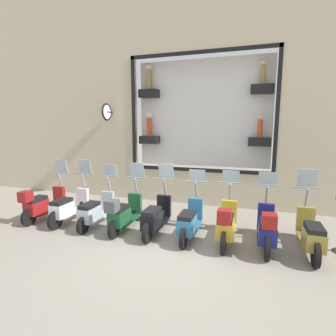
{
  "coord_description": "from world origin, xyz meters",
  "views": [
    {
      "loc": [
        -5.22,
        -1.71,
        2.68
      ],
      "look_at": [
        2.08,
        0.66,
        1.44
      ],
      "focal_mm": 28.0,
      "sensor_mm": 36.0,
      "label": 1
    }
  ],
  "objects_px": {
    "scooter_green_5": "(123,213)",
    "scooter_olive_0": "(311,234)",
    "scooter_yellow_2": "(226,224)",
    "scooter_red_8": "(42,204)",
    "scooter_navy_1": "(267,229)",
    "scooter_black_4": "(156,217)",
    "scooter_white_7": "(69,207)",
    "scooter_silver_6": "(96,211)",
    "scooter_teal_3": "(190,221)"
  },
  "relations": [
    {
      "from": "scooter_olive_0",
      "to": "scooter_yellow_2",
      "type": "height_order",
      "value": "scooter_olive_0"
    },
    {
      "from": "scooter_silver_6",
      "to": "scooter_white_7",
      "type": "relative_size",
      "value": 0.99
    },
    {
      "from": "scooter_yellow_2",
      "to": "scooter_green_5",
      "type": "xyz_separation_m",
      "value": [
        -0.01,
        2.6,
        -0.01
      ]
    },
    {
      "from": "scooter_navy_1",
      "to": "scooter_green_5",
      "type": "distance_m",
      "value": 3.46
    },
    {
      "from": "scooter_green_5",
      "to": "scooter_red_8",
      "type": "distance_m",
      "value": 2.6
    },
    {
      "from": "scooter_teal_3",
      "to": "scooter_white_7",
      "type": "bearing_deg",
      "value": 89.91
    },
    {
      "from": "scooter_navy_1",
      "to": "scooter_yellow_2",
      "type": "distance_m",
      "value": 0.87
    },
    {
      "from": "scooter_red_8",
      "to": "scooter_green_5",
      "type": "bearing_deg",
      "value": -90.06
    },
    {
      "from": "scooter_olive_0",
      "to": "scooter_black_4",
      "type": "height_order",
      "value": "scooter_olive_0"
    },
    {
      "from": "scooter_yellow_2",
      "to": "scooter_silver_6",
      "type": "xyz_separation_m",
      "value": [
        0.05,
        3.46,
        -0.06
      ]
    },
    {
      "from": "scooter_olive_0",
      "to": "scooter_navy_1",
      "type": "distance_m",
      "value": 0.87
    },
    {
      "from": "scooter_teal_3",
      "to": "scooter_red_8",
      "type": "distance_m",
      "value": 4.33
    },
    {
      "from": "scooter_navy_1",
      "to": "scooter_white_7",
      "type": "bearing_deg",
      "value": 89.32
    },
    {
      "from": "scooter_teal_3",
      "to": "scooter_white_7",
      "type": "xyz_separation_m",
      "value": [
        0.01,
        3.46,
        0.01
      ]
    },
    {
      "from": "scooter_olive_0",
      "to": "scooter_green_5",
      "type": "height_order",
      "value": "scooter_olive_0"
    },
    {
      "from": "scooter_navy_1",
      "to": "scooter_silver_6",
      "type": "distance_m",
      "value": 4.33
    },
    {
      "from": "scooter_navy_1",
      "to": "scooter_white_7",
      "type": "xyz_separation_m",
      "value": [
        0.06,
        5.19,
        -0.04
      ]
    },
    {
      "from": "scooter_silver_6",
      "to": "scooter_white_7",
      "type": "xyz_separation_m",
      "value": [
        0.01,
        0.87,
        0.02
      ]
    },
    {
      "from": "scooter_olive_0",
      "to": "scooter_yellow_2",
      "type": "relative_size",
      "value": 1.0
    },
    {
      "from": "scooter_navy_1",
      "to": "scooter_red_8",
      "type": "height_order",
      "value": "scooter_red_8"
    },
    {
      "from": "scooter_teal_3",
      "to": "scooter_green_5",
      "type": "distance_m",
      "value": 1.73
    },
    {
      "from": "scooter_teal_3",
      "to": "scooter_silver_6",
      "type": "height_order",
      "value": "scooter_silver_6"
    },
    {
      "from": "scooter_white_7",
      "to": "scooter_silver_6",
      "type": "bearing_deg",
      "value": -90.47
    },
    {
      "from": "scooter_olive_0",
      "to": "scooter_silver_6",
      "type": "bearing_deg",
      "value": 90.1
    },
    {
      "from": "scooter_teal_3",
      "to": "scooter_red_8",
      "type": "height_order",
      "value": "scooter_red_8"
    },
    {
      "from": "scooter_olive_0",
      "to": "scooter_white_7",
      "type": "relative_size",
      "value": 1.0
    },
    {
      "from": "scooter_green_5",
      "to": "scooter_silver_6",
      "type": "xyz_separation_m",
      "value": [
        0.06,
        0.87,
        -0.05
      ]
    },
    {
      "from": "scooter_olive_0",
      "to": "scooter_black_4",
      "type": "xyz_separation_m",
      "value": [
        -0.0,
        3.46,
        -0.01
      ]
    },
    {
      "from": "scooter_navy_1",
      "to": "scooter_red_8",
      "type": "distance_m",
      "value": 6.06
    },
    {
      "from": "scooter_navy_1",
      "to": "scooter_black_4",
      "type": "distance_m",
      "value": 2.6
    },
    {
      "from": "scooter_yellow_2",
      "to": "scooter_olive_0",
      "type": "bearing_deg",
      "value": -87.9
    },
    {
      "from": "scooter_yellow_2",
      "to": "scooter_red_8",
      "type": "xyz_separation_m",
      "value": [
        -0.0,
        5.19,
        -0.01
      ]
    },
    {
      "from": "scooter_black_4",
      "to": "scooter_red_8",
      "type": "relative_size",
      "value": 1.0
    },
    {
      "from": "scooter_yellow_2",
      "to": "scooter_red_8",
      "type": "bearing_deg",
      "value": 90.05
    },
    {
      "from": "scooter_green_5",
      "to": "scooter_olive_0",
      "type": "bearing_deg",
      "value": -89.07
    },
    {
      "from": "scooter_yellow_2",
      "to": "scooter_silver_6",
      "type": "distance_m",
      "value": 3.46
    },
    {
      "from": "scooter_navy_1",
      "to": "scooter_black_4",
      "type": "height_order",
      "value": "scooter_black_4"
    },
    {
      "from": "scooter_navy_1",
      "to": "scooter_green_5",
      "type": "relative_size",
      "value": 1.01
    },
    {
      "from": "scooter_navy_1",
      "to": "scooter_green_5",
      "type": "height_order",
      "value": "scooter_green_5"
    },
    {
      "from": "scooter_white_7",
      "to": "scooter_green_5",
      "type": "bearing_deg",
      "value": -92.28
    },
    {
      "from": "scooter_silver_6",
      "to": "scooter_red_8",
      "type": "relative_size",
      "value": 1.0
    },
    {
      "from": "scooter_olive_0",
      "to": "scooter_white_7",
      "type": "distance_m",
      "value": 6.06
    },
    {
      "from": "scooter_yellow_2",
      "to": "scooter_teal_3",
      "type": "distance_m",
      "value": 0.87
    },
    {
      "from": "scooter_olive_0",
      "to": "scooter_white_7",
      "type": "xyz_separation_m",
      "value": [
        -0.0,
        6.06,
        -0.01
      ]
    },
    {
      "from": "scooter_navy_1",
      "to": "scooter_teal_3",
      "type": "distance_m",
      "value": 1.73
    },
    {
      "from": "scooter_olive_0",
      "to": "scooter_teal_3",
      "type": "bearing_deg",
      "value": 90.16
    },
    {
      "from": "scooter_yellow_2",
      "to": "scooter_silver_6",
      "type": "relative_size",
      "value": 1.01
    },
    {
      "from": "scooter_black_4",
      "to": "scooter_red_8",
      "type": "bearing_deg",
      "value": 91.09
    },
    {
      "from": "scooter_yellow_2",
      "to": "scooter_red_8",
      "type": "height_order",
      "value": "scooter_red_8"
    },
    {
      "from": "scooter_green_5",
      "to": "scooter_silver_6",
      "type": "bearing_deg",
      "value": 85.92
    }
  ]
}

